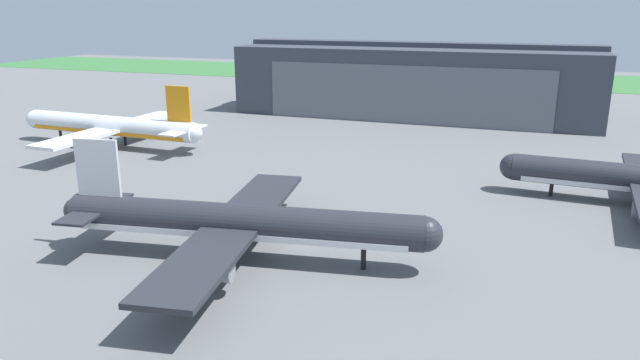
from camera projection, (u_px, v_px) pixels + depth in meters
The scene contains 5 objects.
ground_plane at pixel (302, 240), 70.26m from camera, with size 440.00×440.00×0.00m, color slate.
grass_field_strip at pixel (466, 78), 229.47m from camera, with size 440.00×56.00×0.08m, color #38743B.
maintenance_hangar at pixel (416, 80), 150.49m from camera, with size 87.83×29.59×18.14m.
airliner_far_right at pixel (111, 126), 115.47m from camera, with size 41.80×37.22×12.77m.
airliner_near_right at pixel (241, 223), 63.65m from camera, with size 41.95×38.55×12.81m.
Camera 1 is at (24.02, -60.85, 26.70)m, focal length 33.14 mm.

